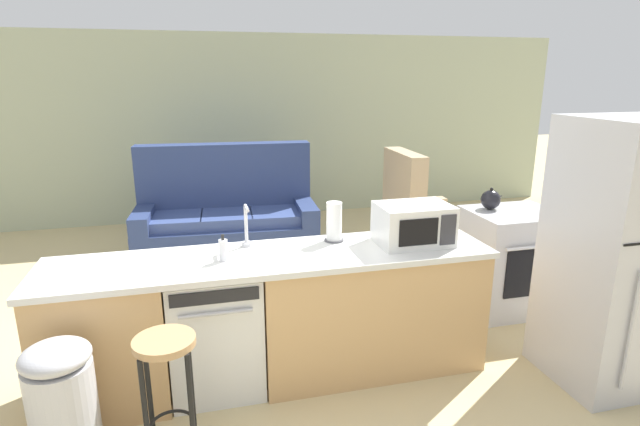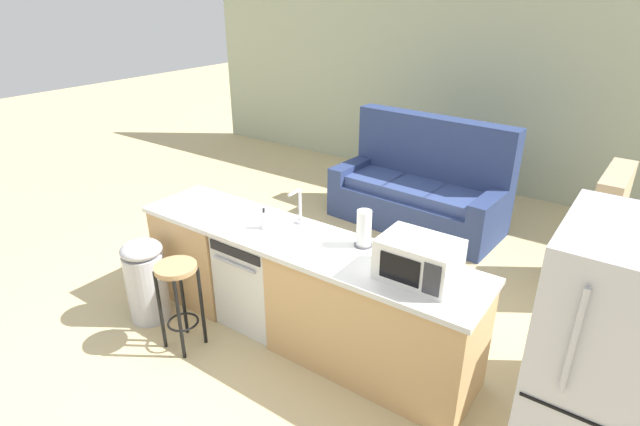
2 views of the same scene
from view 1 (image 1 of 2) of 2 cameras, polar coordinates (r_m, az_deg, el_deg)
ground_plane at (r=3.69m, az=-7.38°, el=-18.20°), size 24.00×24.00×0.00m
wall_back at (r=7.32m, az=-9.55°, el=9.54°), size 10.00×0.06×2.60m
kitchen_counter at (r=3.51m, az=-3.66°, el=-12.07°), size 2.94×0.66×0.90m
dishwasher at (r=3.46m, az=-11.84°, el=-12.76°), size 0.58×0.61×0.84m
stove_range at (r=4.76m, az=20.90°, el=-5.06°), size 0.76×0.68×0.90m
refrigerator at (r=3.84m, az=30.86°, el=-4.13°), size 0.72×0.73×1.79m
microwave at (r=3.53m, az=10.63°, el=-1.24°), size 0.50×0.37×0.28m
sink_faucet at (r=3.43m, az=-8.41°, el=-1.77°), size 0.07×0.18×0.30m
paper_towel_roll at (r=3.52m, az=1.62°, el=-1.06°), size 0.14×0.14×0.28m
soap_bottle at (r=3.22m, az=-10.98°, el=-4.16°), size 0.06×0.06×0.18m
kettle at (r=4.62m, az=18.94°, el=1.46°), size 0.21×0.17×0.19m
bar_stool at (r=2.85m, az=-17.07°, el=-17.14°), size 0.32×0.32×0.74m
trash_bin at (r=3.09m, az=-27.29°, el=-19.02°), size 0.35×0.35×0.74m
couch at (r=5.90m, az=-10.57°, el=-0.92°), size 2.05×1.02×1.27m
armchair at (r=6.01m, az=11.14°, el=-1.11°), size 0.82×0.87×1.20m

